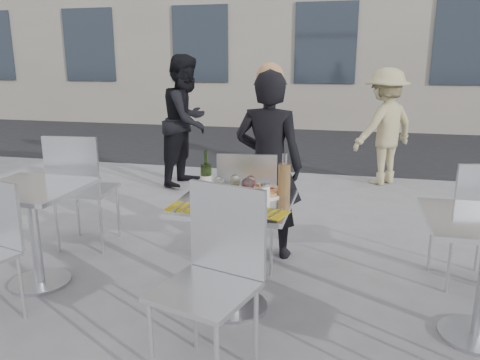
% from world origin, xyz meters
% --- Properties ---
extents(ground, '(80.00, 80.00, 0.00)m').
position_xyz_m(ground, '(0.00, 0.00, 0.00)').
color(ground, slate).
extents(street_asphalt, '(24.00, 5.00, 0.00)m').
position_xyz_m(street_asphalt, '(0.00, 6.50, 0.00)').
color(street_asphalt, black).
rests_on(street_asphalt, ground).
extents(main_table, '(0.72, 0.72, 0.75)m').
position_xyz_m(main_table, '(0.00, 0.00, 0.54)').
color(main_table, '#B7BABF').
rests_on(main_table, ground).
extents(side_table_left, '(0.72, 0.72, 0.75)m').
position_xyz_m(side_table_left, '(-1.50, 0.00, 0.54)').
color(side_table_left, '#B7BABF').
rests_on(side_table_left, ground).
extents(chair_far, '(0.50, 0.51, 0.96)m').
position_xyz_m(chair_far, '(-0.04, 0.58, 0.57)').
color(chair_far, silver).
rests_on(chair_far, ground).
extents(chair_near, '(0.56, 0.57, 1.00)m').
position_xyz_m(chair_near, '(0.06, -0.63, 0.59)').
color(chair_near, silver).
rests_on(chair_near, ground).
extents(side_chair_lfar, '(0.51, 0.53, 1.02)m').
position_xyz_m(side_chair_lfar, '(-1.54, 0.68, 0.60)').
color(side_chair_lfar, silver).
rests_on(side_chair_lfar, ground).
extents(side_chair_rfar, '(0.51, 0.52, 0.95)m').
position_xyz_m(side_chair_rfar, '(1.59, 0.68, 0.56)').
color(side_chair_rfar, silver).
rests_on(side_chair_rfar, ground).
extents(woman_diner, '(0.60, 0.42, 1.55)m').
position_xyz_m(woman_diner, '(0.05, 0.95, 0.78)').
color(woman_diner, black).
rests_on(woman_diner, ground).
extents(pedestrian_a, '(0.77, 0.92, 1.70)m').
position_xyz_m(pedestrian_a, '(-1.42, 3.05, 0.85)').
color(pedestrian_a, black).
rests_on(pedestrian_a, ground).
extents(pedestrian_b, '(1.10, 1.10, 1.53)m').
position_xyz_m(pedestrian_b, '(1.12, 3.67, 0.76)').
color(pedestrian_b, tan).
rests_on(pedestrian_b, ground).
extents(pizza_near, '(0.34, 0.34, 0.02)m').
position_xyz_m(pizza_near, '(-0.03, -0.18, 0.76)').
color(pizza_near, tan).
rests_on(pizza_near, main_table).
extents(pizza_far, '(0.34, 0.34, 0.03)m').
position_xyz_m(pizza_far, '(0.12, 0.21, 0.77)').
color(pizza_far, white).
rests_on(pizza_far, main_table).
extents(salad_plate, '(0.22, 0.22, 0.09)m').
position_xyz_m(salad_plate, '(0.02, 0.02, 0.79)').
color(salad_plate, white).
rests_on(salad_plate, main_table).
extents(wine_bottle, '(0.07, 0.08, 0.29)m').
position_xyz_m(wine_bottle, '(-0.23, 0.13, 0.86)').
color(wine_bottle, '#2F491B').
rests_on(wine_bottle, main_table).
extents(carafe, '(0.08, 0.08, 0.29)m').
position_xyz_m(carafe, '(0.29, 0.16, 0.87)').
color(carafe, tan).
rests_on(carafe, main_table).
extents(sugar_shaker, '(0.06, 0.06, 0.11)m').
position_xyz_m(sugar_shaker, '(0.18, 0.07, 0.80)').
color(sugar_shaker, white).
rests_on(sugar_shaker, main_table).
extents(wineglass_white_a, '(0.07, 0.07, 0.16)m').
position_xyz_m(wineglass_white_a, '(-0.10, -0.01, 0.86)').
color(wineglass_white_a, white).
rests_on(wineglass_white_a, main_table).
extents(wineglass_white_b, '(0.07, 0.07, 0.16)m').
position_xyz_m(wineglass_white_b, '(-0.01, 0.06, 0.86)').
color(wineglass_white_b, white).
rests_on(wineglass_white_b, main_table).
extents(wineglass_red_a, '(0.07, 0.07, 0.16)m').
position_xyz_m(wineglass_red_a, '(0.08, -0.00, 0.86)').
color(wineglass_red_a, white).
rests_on(wineglass_red_a, main_table).
extents(wineglass_red_b, '(0.07, 0.07, 0.16)m').
position_xyz_m(wineglass_red_b, '(0.09, 0.06, 0.86)').
color(wineglass_red_b, white).
rests_on(wineglass_red_b, main_table).
extents(napkin_left, '(0.19, 0.20, 0.01)m').
position_xyz_m(napkin_left, '(-0.27, -0.20, 0.75)').
color(napkin_left, gold).
rests_on(napkin_left, main_table).
extents(napkin_right, '(0.22, 0.22, 0.01)m').
position_xyz_m(napkin_right, '(0.27, -0.20, 0.75)').
color(napkin_right, gold).
rests_on(napkin_right, main_table).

